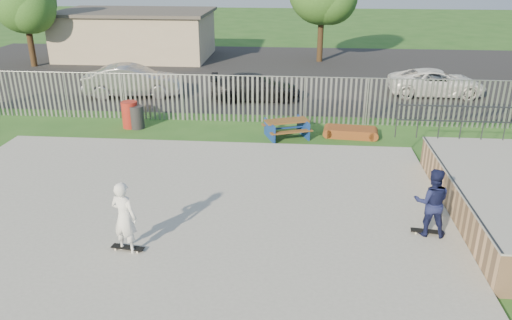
# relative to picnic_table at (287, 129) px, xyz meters

# --- Properties ---
(ground) EXTENTS (120.00, 120.00, 0.00)m
(ground) POSITION_rel_picnic_table_xyz_m (-2.92, -7.14, -0.36)
(ground) COLOR #26561D
(ground) RESTS_ON ground
(concrete_slab) EXTENTS (15.00, 12.00, 0.15)m
(concrete_slab) POSITION_rel_picnic_table_xyz_m (-2.92, -7.14, -0.28)
(concrete_slab) COLOR gray
(concrete_slab) RESTS_ON ground
(fence) EXTENTS (26.04, 16.02, 2.00)m
(fence) POSITION_rel_picnic_table_xyz_m (-1.92, -2.55, 0.64)
(fence) COLOR gray
(fence) RESTS_ON ground
(picnic_table) EXTENTS (2.05, 1.88, 0.71)m
(picnic_table) POSITION_rel_picnic_table_xyz_m (0.00, 0.00, 0.00)
(picnic_table) COLOR brown
(picnic_table) RESTS_ON ground
(funbox) EXTENTS (1.86, 1.06, 0.35)m
(funbox) POSITION_rel_picnic_table_xyz_m (2.52, 0.31, -0.18)
(funbox) COLOR brown
(funbox) RESTS_ON ground
(trash_bin_red) EXTENTS (0.66, 0.66, 1.10)m
(trash_bin_red) POSITION_rel_picnic_table_xyz_m (-6.50, 0.69, 0.19)
(trash_bin_red) COLOR maroon
(trash_bin_red) RESTS_ON ground
(trash_bin_grey) EXTENTS (0.57, 0.57, 0.95)m
(trash_bin_grey) POSITION_rel_picnic_table_xyz_m (-6.18, 0.59, 0.12)
(trash_bin_grey) COLOR #28272A
(trash_bin_grey) RESTS_ON ground
(parking_lot) EXTENTS (40.00, 18.00, 0.02)m
(parking_lot) POSITION_rel_picnic_table_xyz_m (-2.92, 11.86, -0.35)
(parking_lot) COLOR black
(parking_lot) RESTS_ON ground
(car_silver) EXTENTS (4.97, 2.37, 1.57)m
(car_silver) POSITION_rel_picnic_table_xyz_m (-7.90, 5.49, 0.45)
(car_silver) COLOR #A2A2A6
(car_silver) RESTS_ON parking_lot
(car_dark) EXTENTS (4.54, 2.21, 1.27)m
(car_dark) POSITION_rel_picnic_table_xyz_m (-1.68, 5.36, 0.30)
(car_dark) COLOR black
(car_dark) RESTS_ON parking_lot
(car_white) EXTENTS (4.77, 2.25, 1.32)m
(car_white) POSITION_rel_picnic_table_xyz_m (7.39, 7.00, 0.32)
(car_white) COLOR white
(car_white) RESTS_ON parking_lot
(building) EXTENTS (10.40, 6.40, 3.20)m
(building) POSITION_rel_picnic_table_xyz_m (-10.92, 15.86, 1.25)
(building) COLOR tan
(building) RESTS_ON ground
(tree_left) EXTENTS (3.85, 3.85, 5.94)m
(tree_left) POSITION_rel_picnic_table_xyz_m (-16.66, 12.26, 3.64)
(tree_left) COLOR #3B2917
(tree_left) RESTS_ON ground
(skateboard_a) EXTENTS (0.82, 0.30, 0.08)m
(skateboard_a) POSITION_rel_picnic_table_xyz_m (3.75, -7.33, -0.17)
(skateboard_a) COLOR black
(skateboard_a) RESTS_ON concrete_slab
(skateboard_b) EXTENTS (0.82, 0.31, 0.08)m
(skateboard_b) POSITION_rel_picnic_table_xyz_m (-3.52, -8.71, -0.17)
(skateboard_b) COLOR black
(skateboard_b) RESTS_ON concrete_slab
(skater_navy) EXTENTS (0.93, 0.77, 1.76)m
(skater_navy) POSITION_rel_picnic_table_xyz_m (3.75, -7.33, 0.67)
(skater_navy) COLOR #141940
(skater_navy) RESTS_ON concrete_slab
(skater_white) EXTENTS (0.74, 0.60, 1.76)m
(skater_white) POSITION_rel_picnic_table_xyz_m (-3.52, -8.71, 0.67)
(skater_white) COLOR white
(skater_white) RESTS_ON concrete_slab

